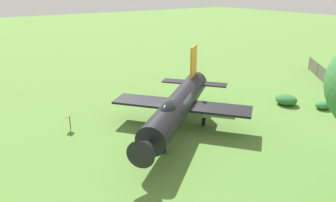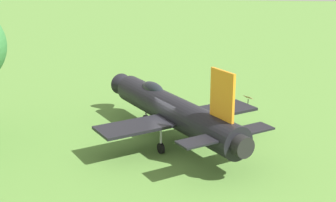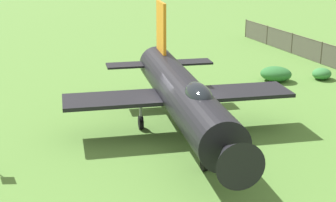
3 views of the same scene
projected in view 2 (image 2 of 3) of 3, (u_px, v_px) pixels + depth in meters
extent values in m
plane|color=#568438|center=(174.00, 141.00, 27.55)|extent=(200.00, 200.00, 0.00)
cylinder|color=black|center=(174.00, 111.00, 27.01)|extent=(10.32, 8.66, 1.76)
cone|color=black|center=(126.00, 86.00, 32.34)|extent=(2.19, 2.17, 1.50)
cylinder|color=black|center=(242.00, 146.00, 21.98)|extent=(1.13, 1.20, 1.06)
ellipsoid|color=black|center=(153.00, 89.00, 28.92)|extent=(2.29, 2.07, 0.84)
cube|color=orange|center=(222.00, 95.00, 22.73)|extent=(1.50, 1.22, 2.46)
cube|color=black|center=(134.00, 127.00, 25.18)|extent=(4.16, 4.48, 0.16)
cube|color=black|center=(221.00, 110.00, 28.02)|extent=(4.16, 4.48, 0.16)
cube|color=black|center=(197.00, 142.00, 22.04)|extent=(1.98, 2.09, 0.10)
cube|color=black|center=(255.00, 129.00, 23.78)|extent=(1.98, 2.09, 0.10)
cylinder|color=#A5A8AD|center=(146.00, 109.00, 30.16)|extent=(0.12, 0.12, 1.37)
cylinder|color=black|center=(146.00, 119.00, 30.36)|extent=(0.58, 0.51, 0.60)
cylinder|color=#A5A8AD|center=(161.00, 137.00, 25.53)|extent=(0.12, 0.12, 1.37)
cylinder|color=black|center=(161.00, 148.00, 25.73)|extent=(0.58, 0.51, 0.60)
cylinder|color=#A5A8AD|center=(208.00, 127.00, 27.07)|extent=(0.12, 0.12, 1.37)
cylinder|color=black|center=(208.00, 138.00, 27.27)|extent=(0.58, 0.51, 0.60)
cylinder|color=#333333|center=(248.00, 105.00, 32.82)|extent=(0.06, 0.06, 0.90)
cube|color=olive|center=(248.00, 97.00, 32.66)|extent=(0.69, 0.72, 0.25)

